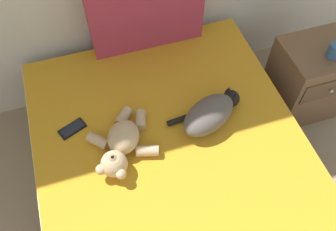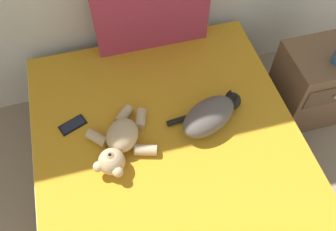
% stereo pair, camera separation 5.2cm
% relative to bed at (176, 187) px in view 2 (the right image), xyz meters
% --- Properties ---
extents(bed, '(1.50, 2.01, 0.52)m').
position_rel_bed_xyz_m(bed, '(0.00, 0.00, 0.00)').
color(bed, brown).
rests_on(bed, ground_plane).
extents(patterned_cushion, '(0.71, 0.12, 0.47)m').
position_rel_bed_xyz_m(patterned_cushion, '(0.10, 0.92, 0.50)').
color(patterned_cushion, '#A5334C').
rests_on(patterned_cushion, bed).
extents(cat, '(0.44, 0.32, 0.15)m').
position_rel_bed_xyz_m(cat, '(0.25, 0.22, 0.34)').
color(cat, '#59514C').
rests_on(cat, bed).
extents(teddy_bear, '(0.36, 0.45, 0.15)m').
position_rel_bed_xyz_m(teddy_bear, '(-0.26, 0.18, 0.33)').
color(teddy_bear, tan).
rests_on(teddy_bear, bed).
extents(cell_phone, '(0.16, 0.12, 0.01)m').
position_rel_bed_xyz_m(cell_phone, '(-0.49, 0.39, 0.27)').
color(cell_phone, black).
rests_on(cell_phone, bed).
extents(nightstand, '(0.46, 0.42, 0.59)m').
position_rel_bed_xyz_m(nightstand, '(1.10, 0.46, 0.04)').
color(nightstand, brown).
rests_on(nightstand, ground_plane).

